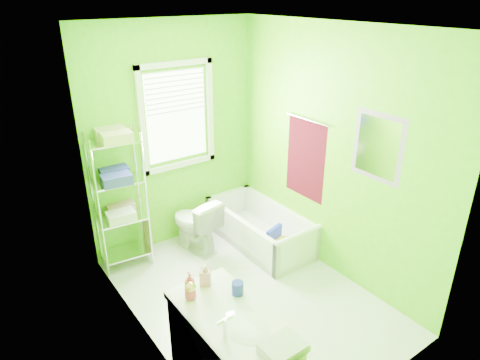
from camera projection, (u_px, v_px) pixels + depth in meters
ground at (248, 296)px, 4.35m from camera, size 2.90×2.90×0.00m
room_envelope at (250, 154)px, 3.72m from camera, size 2.14×2.94×2.62m
window at (177, 111)px, 4.78m from camera, size 0.92×0.05×1.22m
door at (212, 316)px, 2.65m from camera, size 0.09×0.80×2.00m
right_wall_decor at (332, 154)px, 4.35m from camera, size 0.04×1.48×1.17m
bathtub at (261, 233)px, 5.19m from camera, size 0.66×1.42×0.46m
toilet at (195, 224)px, 5.02m from camera, size 0.48×0.71×0.67m
vanity at (232, 356)px, 3.11m from camera, size 0.53×1.07×1.00m
wire_shelf_unit at (119, 186)px, 4.50m from camera, size 0.56×0.45×1.58m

